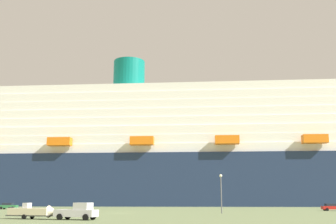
# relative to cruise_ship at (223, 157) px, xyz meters

# --- Properties ---
(ground_plane) EXTENTS (600.00, 600.00, 0.00)m
(ground_plane) POSITION_rel_cruise_ship_xyz_m (-16.59, -46.40, -17.77)
(ground_plane) COLOR #66754C
(cruise_ship) EXTENTS (291.64, 61.52, 62.26)m
(cruise_ship) POSITION_rel_cruise_ship_xyz_m (0.00, 0.00, 0.00)
(cruise_ship) COLOR #1E2D4C
(cruise_ship) RESTS_ON ground_plane
(pickup_truck) EXTENTS (5.79, 2.79, 2.20)m
(pickup_truck) POSITION_rel_cruise_ship_xyz_m (-15.40, -99.32, -16.72)
(pickup_truck) COLOR silver
(pickup_truck) RESTS_ON ground_plane
(small_boat_on_trailer) EXTENTS (8.49, 2.52, 2.15)m
(small_boat_on_trailer) POSITION_rel_cruise_ship_xyz_m (-21.94, -98.57, -16.81)
(small_boat_on_trailer) COLOR #595960
(small_boat_on_trailer) RESTS_ON ground_plane
(street_lamp) EXTENTS (0.56, 0.56, 7.16)m
(street_lamp) POSITION_rel_cruise_ship_xyz_m (2.22, -74.05, -13.03)
(street_lamp) COLOR slate
(street_lamp) RESTS_ON ground_plane
(parked_car_red_hatchback) EXTENTS (4.79, 2.45, 1.58)m
(parked_car_red_hatchback) POSITION_rel_cruise_ship_xyz_m (25.83, -54.47, -16.93)
(parked_car_red_hatchback) COLOR red
(parked_car_red_hatchback) RESTS_ON ground_plane
(parked_car_green_wagon) EXTENTS (4.62, 2.66, 1.58)m
(parked_car_green_wagon) POSITION_rel_cruise_ship_xyz_m (-52.57, -55.29, -16.93)
(parked_car_green_wagon) COLOR #2D723F
(parked_car_green_wagon) RESTS_ON ground_plane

